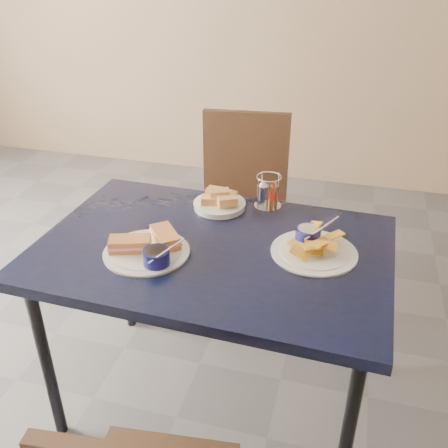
% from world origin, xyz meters
% --- Properties ---
extents(ground, '(6.00, 6.00, 0.00)m').
position_xyz_m(ground, '(0.00, 0.00, 0.00)').
color(ground, '#55545A').
rests_on(ground, ground).
extents(dining_table, '(1.26, 0.86, 0.75)m').
position_xyz_m(dining_table, '(0.12, 0.15, 0.69)').
color(dining_table, black).
rests_on(dining_table, ground).
extents(chair_far, '(0.49, 0.47, 0.95)m').
position_xyz_m(chair_far, '(0.04, 1.01, 0.54)').
color(chair_far, '#311C10').
rests_on(chair_far, ground).
extents(sandwich_plate, '(0.31, 0.30, 0.12)m').
position_xyz_m(sandwich_plate, '(-0.08, 0.05, 0.77)').
color(sandwich_plate, white).
rests_on(sandwich_plate, dining_table).
extents(plantain_plate, '(0.30, 0.30, 0.12)m').
position_xyz_m(plantain_plate, '(0.46, 0.22, 0.77)').
color(plantain_plate, white).
rests_on(plantain_plate, dining_table).
extents(bread_basket, '(0.21, 0.21, 0.08)m').
position_xyz_m(bread_basket, '(0.06, 0.44, 0.78)').
color(bread_basket, white).
rests_on(bread_basket, dining_table).
extents(condiment_caddy, '(0.11, 0.11, 0.14)m').
position_xyz_m(condiment_caddy, '(0.24, 0.50, 0.81)').
color(condiment_caddy, silver).
rests_on(condiment_caddy, dining_table).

